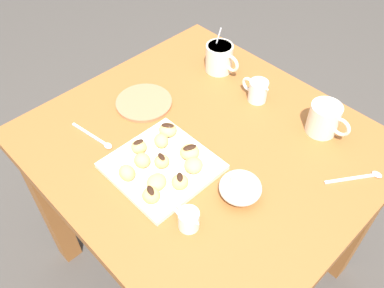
{
  "coord_description": "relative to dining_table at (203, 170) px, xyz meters",
  "views": [
    {
      "loc": [
        0.56,
        -0.59,
        1.6
      ],
      "look_at": [
        -0.0,
        -0.05,
        0.76
      ],
      "focal_mm": 38.04,
      "sensor_mm": 36.0,
      "label": 1
    }
  ],
  "objects": [
    {
      "name": "beignet_0",
      "position": [
        -0.04,
        -0.25,
        0.17
      ],
      "size": [
        0.05,
        0.05,
        0.04
      ],
      "primitive_type": "ellipsoid",
      "rotation": [
        0.0,
        0.0,
        4.56
      ],
      "color": "#E5B260",
      "rests_on": "pastry_plate_square"
    },
    {
      "name": "chocolate_drizzle_8",
      "position": [
        -0.08,
        -0.07,
        0.18
      ],
      "size": [
        0.04,
        0.04,
        0.0
      ],
      "primitive_type": "ellipsoid",
      "rotation": [
        0.0,
        0.0,
        3.78
      ],
      "color": "black",
      "rests_on": "beignet_8"
    },
    {
      "name": "chocolate_drizzle_5",
      "position": [
        -0.09,
        -0.17,
        0.19
      ],
      "size": [
        0.02,
        0.03,
        0.0
      ],
      "primitive_type": "ellipsoid",
      "rotation": [
        0.0,
        0.0,
        1.4
      ],
      "color": "black",
      "rests_on": "beignet_5"
    },
    {
      "name": "beignet_7",
      "position": [
        0.06,
        -0.11,
        0.17
      ],
      "size": [
        0.07,
        0.07,
        0.03
      ],
      "primitive_type": "ellipsoid",
      "rotation": [
        0.0,
        0.0,
        3.83
      ],
      "color": "#E5B260",
      "rests_on": "pastry_plate_square"
    },
    {
      "name": "chocolate_drizzle_9",
      "position": [
        0.06,
        -0.25,
        0.19
      ],
      "size": [
        0.04,
        0.03,
        0.0
      ],
      "primitive_type": "ellipsoid",
      "rotation": [
        0.0,
        0.0,
        2.78
      ],
      "color": "black",
      "rests_on": "beignet_9"
    },
    {
      "name": "beignet_3",
      "position": [
        0.08,
        -0.17,
        0.17
      ],
      "size": [
        0.06,
        0.06,
        0.04
      ],
      "primitive_type": "ellipsoid",
      "rotation": [
        0.0,
        0.0,
        5.59
      ],
      "color": "#E5B260",
      "rests_on": "pastry_plate_square"
    },
    {
      "name": "loose_spoon_near_saucer",
      "position": [
        -0.23,
        -0.22,
        0.14
      ],
      "size": [
        0.16,
        0.04,
        0.01
      ],
      "color": "silver",
      "rests_on": "dining_table"
    },
    {
      "name": "beignet_4",
      "position": [
        -0.07,
        -0.11,
        0.17
      ],
      "size": [
        0.06,
        0.06,
        0.03
      ],
      "primitive_type": "ellipsoid",
      "rotation": [
        0.0,
        0.0,
        4.2
      ],
      "color": "#E5B260",
      "rests_on": "pastry_plate_square"
    },
    {
      "name": "saucer_coral_left",
      "position": [
        -0.25,
        -0.02,
        0.14
      ],
      "size": [
        0.18,
        0.18,
        0.01
      ],
      "primitive_type": "cylinder",
      "color": "#E5704C",
      "rests_on": "dining_table"
    },
    {
      "name": "beignet_5",
      "position": [
        -0.09,
        -0.17,
        0.17
      ],
      "size": [
        0.05,
        0.05,
        0.04
      ],
      "primitive_type": "ellipsoid",
      "rotation": [
        0.0,
        0.0,
        1.49
      ],
      "color": "#E5B260",
      "rests_on": "pastry_plate_square"
    },
    {
      "name": "chocolate_drizzle_10",
      "position": [
        -0.01,
        -0.16,
        0.19
      ],
      "size": [
        0.03,
        0.02,
        0.0
      ],
      "primitive_type": "ellipsoid",
      "rotation": [
        0.0,
        0.0,
        2.89
      ],
      "color": "black",
      "rests_on": "beignet_10"
    },
    {
      "name": "beignet_9",
      "position": [
        0.06,
        -0.25,
        0.17
      ],
      "size": [
        0.05,
        0.05,
        0.04
      ],
      "primitive_type": "ellipsoid",
      "rotation": [
        0.0,
        0.0,
        3.18
      ],
      "color": "#E5B260",
      "rests_on": "pastry_plate_square"
    },
    {
      "name": "beignet_6",
      "position": [
        0.04,
        -0.21,
        0.17
      ],
      "size": [
        0.06,
        0.06,
        0.03
      ],
      "primitive_type": "ellipsoid",
      "rotation": [
        0.0,
        0.0,
        0.2
      ],
      "color": "#E5B260",
      "rests_on": "pastry_plate_square"
    },
    {
      "name": "beignet_10",
      "position": [
        -0.01,
        -0.16,
        0.17
      ],
      "size": [
        0.05,
        0.05,
        0.04
      ],
      "primitive_type": "ellipsoid",
      "rotation": [
        0.0,
        0.0,
        2.83
      ],
      "color": "#E5B260",
      "rests_on": "pastry_plate_square"
    },
    {
      "name": "loose_spoon_by_plate",
      "position": [
        0.39,
        0.21,
        0.14
      ],
      "size": [
        0.1,
        0.14,
        0.01
      ],
      "color": "silver",
      "rests_on": "dining_table"
    },
    {
      "name": "dining_table",
      "position": [
        0.0,
        0.0,
        0.0
      ],
      "size": [
        0.95,
        0.88,
        0.74
      ],
      "color": "#935628",
      "rests_on": "ground_plane"
    },
    {
      "name": "chocolate_drizzle_2",
      "position": [
        0.02,
        -0.08,
        0.19
      ],
      "size": [
        0.03,
        0.04,
        0.0
      ],
      "primitive_type": "ellipsoid",
      "rotation": [
        0.0,
        0.0,
        4.32
      ],
      "color": "black",
      "rests_on": "beignet_2"
    },
    {
      "name": "pastry_plate_square",
      "position": [
        -0.01,
        -0.16,
        0.14
      ],
      "size": [
        0.26,
        0.26,
        0.02
      ],
      "primitive_type": "cube",
      "color": "silver",
      "rests_on": "dining_table"
    },
    {
      "name": "chocolate_drizzle_3",
      "position": [
        0.08,
        -0.17,
        0.19
      ],
      "size": [
        0.03,
        0.03,
        0.0
      ],
      "primitive_type": "ellipsoid",
      "rotation": [
        0.0,
        0.0,
        5.61
      ],
      "color": "black",
      "rests_on": "beignet_3"
    },
    {
      "name": "coffee_mug_cream_left",
      "position": [
        -0.21,
        0.28,
        0.19
      ],
      "size": [
        0.13,
        0.09,
        0.15
      ],
      "color": "silver",
      "rests_on": "dining_table"
    },
    {
      "name": "coffee_mug_cream_right",
      "position": [
        0.21,
        0.28,
        0.19
      ],
      "size": [
        0.13,
        0.09,
        0.1
      ],
      "color": "silver",
      "rests_on": "dining_table"
    },
    {
      "name": "ice_cream_bowl",
      "position": [
        0.2,
        -0.07,
        0.17
      ],
      "size": [
        0.11,
        0.11,
        0.08
      ],
      "color": "silver",
      "rests_on": "dining_table"
    },
    {
      "name": "cream_pitcher_white",
      "position": [
        -0.01,
        0.25,
        0.17
      ],
      "size": [
        0.1,
        0.06,
        0.07
      ],
      "color": "silver",
      "rests_on": "dining_table"
    },
    {
      "name": "chocolate_sauce_pitcher",
      "position": [
        0.17,
        -0.23,
        0.16
      ],
      "size": [
        0.09,
        0.05,
        0.06
      ],
      "color": "silver",
      "rests_on": "dining_table"
    },
    {
      "name": "ground_plane",
      "position": [
        0.0,
        0.0,
        -0.6
      ],
      "size": [
        8.0,
        8.0,
        0.0
      ],
      "primitive_type": "plane",
      "color": "#423D38"
    },
    {
      "name": "beignet_8",
      "position": [
        -0.08,
        -0.07,
        0.17
      ],
      "size": [
        0.07,
        0.07,
        0.03
      ],
      "primitive_type": "ellipsoid",
      "rotation": [
        0.0,
        0.0,
        3.76
      ],
      "color": "#E5B260",
      "rests_on": "pastry_plate_square"
    },
    {
      "name": "beignet_1",
      "position": [
        -0.04,
        -0.19,
        0.17
      ],
      "size": [
        0.05,
        0.04,
        0.04
      ],
      "primitive_type": "ellipsoid",
      "rotation": [
        0.0,
        0.0,
        1.56
      ],
      "color": "#E5B260",
      "rests_on": "pastry_plate_square"
    },
    {
      "name": "beignet_2",
      "position": [
        0.02,
        -0.08,
        0.17
      ],
      "size": [
        0.08,
        0.08,
        0.03
      ],
      "primitive_type": "ellipsoid",
      "rotation": [
        0.0,
        0.0,
        3.93
      ],
      "color": "#E5B260",
      "rests_on": "pastry_plate_square"
    }
  ]
}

